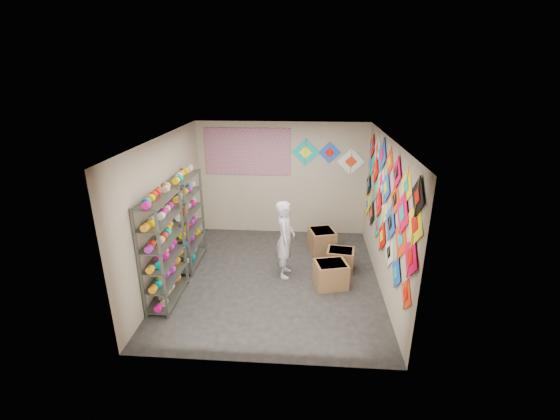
# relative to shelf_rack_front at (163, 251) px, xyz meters

# --- Properties ---
(ground) EXTENTS (4.50, 4.50, 0.00)m
(ground) POSITION_rel_shelf_rack_front_xyz_m (1.78, 0.85, -0.95)
(ground) COLOR black
(room_walls) EXTENTS (4.50, 4.50, 4.50)m
(room_walls) POSITION_rel_shelf_rack_front_xyz_m (1.78, 0.85, 0.69)
(room_walls) COLOR tan
(room_walls) RESTS_ON ground
(shelf_rack_front) EXTENTS (0.40, 1.10, 1.90)m
(shelf_rack_front) POSITION_rel_shelf_rack_front_xyz_m (0.00, 0.00, 0.00)
(shelf_rack_front) COLOR #4C5147
(shelf_rack_front) RESTS_ON ground
(shelf_rack_back) EXTENTS (0.40, 1.10, 1.90)m
(shelf_rack_back) POSITION_rel_shelf_rack_front_xyz_m (0.00, 1.30, 0.00)
(shelf_rack_back) COLOR #4C5147
(shelf_rack_back) RESTS_ON ground
(string_spools) EXTENTS (0.12, 2.36, 0.12)m
(string_spools) POSITION_rel_shelf_rack_front_xyz_m (-0.00, 0.65, 0.10)
(string_spools) COLOR #E10B87
(string_spools) RESTS_ON ground
(kite_wall_display) EXTENTS (0.06, 4.30, 2.03)m
(kite_wall_display) POSITION_rel_shelf_rack_front_xyz_m (3.76, 0.82, 0.71)
(kite_wall_display) COLOR red
(kite_wall_display) RESTS_ON room_walls
(back_wall_kites) EXTENTS (1.69, 0.02, 0.84)m
(back_wall_kites) POSITION_rel_shelf_rack_front_xyz_m (2.85, 3.09, 0.98)
(back_wall_kites) COLOR #0FA19A
(back_wall_kites) RESTS_ON room_walls
(poster) EXTENTS (2.00, 0.01, 1.10)m
(poster) POSITION_rel_shelf_rack_front_xyz_m (0.98, 3.08, 1.05)
(poster) COLOR #604494
(poster) RESTS_ON room_walls
(shopkeeper) EXTENTS (0.57, 0.39, 1.53)m
(shopkeeper) POSITION_rel_shelf_rack_front_xyz_m (1.99, 1.00, -0.18)
(shopkeeper) COLOR beige
(shopkeeper) RESTS_ON ground
(carton_a) EXTENTS (0.67, 0.60, 0.48)m
(carton_a) POSITION_rel_shelf_rack_front_xyz_m (2.86, 0.65, -0.71)
(carton_a) COLOR brown
(carton_a) RESTS_ON ground
(carton_b) EXTENTS (0.58, 0.50, 0.43)m
(carton_b) POSITION_rel_shelf_rack_front_xyz_m (3.08, 1.29, -0.73)
(carton_b) COLOR brown
(carton_b) RESTS_ON ground
(carton_c) EXTENTS (0.65, 0.69, 0.50)m
(carton_c) POSITION_rel_shelf_rack_front_xyz_m (2.74, 2.08, -0.70)
(carton_c) COLOR brown
(carton_c) RESTS_ON ground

